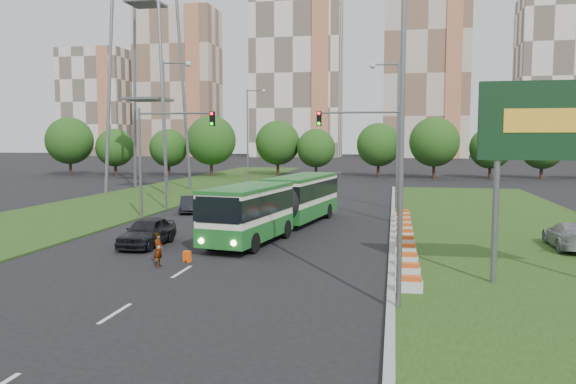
% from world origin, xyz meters
% --- Properties ---
extents(ground, '(360.00, 360.00, 0.00)m').
position_xyz_m(ground, '(0.00, 0.00, 0.00)').
color(ground, black).
rests_on(ground, ground).
extents(grass_median, '(14.00, 60.00, 0.15)m').
position_xyz_m(grass_median, '(13.00, 8.00, 0.07)').
color(grass_median, '#224012').
rests_on(grass_median, ground).
extents(median_kerb, '(0.30, 60.00, 0.18)m').
position_xyz_m(median_kerb, '(6.05, 8.00, 0.09)').
color(median_kerb, '#9A9A9A').
rests_on(median_kerb, ground).
extents(left_verge, '(12.00, 110.00, 0.10)m').
position_xyz_m(left_verge, '(-18.00, 25.00, 0.05)').
color(left_verge, '#224012').
rests_on(left_verge, ground).
extents(lane_markings, '(0.20, 100.00, 0.01)m').
position_xyz_m(lane_markings, '(-3.00, 20.00, 0.00)').
color(lane_markings, beige).
rests_on(lane_markings, ground).
extents(flower_planters, '(1.10, 20.30, 0.60)m').
position_xyz_m(flower_planters, '(6.70, 1.90, 0.45)').
color(flower_planters, silver).
rests_on(flower_planters, grass_median).
extents(billboard, '(6.00, 0.37, 8.00)m').
position_xyz_m(billboard, '(12.25, -6.00, 6.16)').
color(billboard, slate).
rests_on(billboard, ground).
extents(traffic_mast_median, '(5.76, 0.32, 8.00)m').
position_xyz_m(traffic_mast_median, '(4.78, 10.00, 5.35)').
color(traffic_mast_median, slate).
rests_on(traffic_mast_median, ground).
extents(traffic_mast_left, '(5.76, 0.32, 8.00)m').
position_xyz_m(traffic_mast_left, '(-10.38, 9.00, 5.35)').
color(traffic_mast_left, slate).
rests_on(traffic_mast_left, ground).
extents(street_lamps, '(36.00, 60.00, 12.00)m').
position_xyz_m(street_lamps, '(-3.00, 10.00, 6.00)').
color(street_lamps, slate).
rests_on(street_lamps, ground).
extents(tree_line, '(120.00, 8.00, 9.00)m').
position_xyz_m(tree_line, '(10.00, 55.00, 4.50)').
color(tree_line, '#1F4612').
rests_on(tree_line, ground).
extents(apartment_tower_west, '(26.00, 15.00, 48.00)m').
position_xyz_m(apartment_tower_west, '(-65.00, 150.00, 24.00)').
color(apartment_tower_west, beige).
rests_on(apartment_tower_west, ground).
extents(apartment_tower_cwest, '(28.00, 15.00, 52.00)m').
position_xyz_m(apartment_tower_cwest, '(-25.00, 150.00, 26.00)').
color(apartment_tower_cwest, silver).
rests_on(apartment_tower_cwest, ground).
extents(apartment_tower_ceast, '(25.00, 15.00, 50.00)m').
position_xyz_m(apartment_tower_ceast, '(15.00, 150.00, 25.00)').
color(apartment_tower_ceast, beige).
rests_on(apartment_tower_ceast, ground).
extents(apartment_tower_east, '(27.00, 15.00, 47.00)m').
position_xyz_m(apartment_tower_east, '(55.00, 150.00, 23.50)').
color(apartment_tower_east, silver).
rests_on(apartment_tower_east, ground).
extents(midrise_west, '(22.00, 14.00, 36.00)m').
position_xyz_m(midrise_west, '(-95.00, 150.00, 18.00)').
color(midrise_west, silver).
rests_on(midrise_west, ground).
extents(articulated_bus, '(2.68, 17.17, 2.83)m').
position_xyz_m(articulated_bus, '(-1.04, 5.51, 1.73)').
color(articulated_bus, silver).
rests_on(articulated_bus, ground).
extents(car_left_near, '(1.87, 4.61, 1.57)m').
position_xyz_m(car_left_near, '(-7.03, -0.76, 0.78)').
color(car_left_near, black).
rests_on(car_left_near, ground).
extents(car_left_far, '(2.53, 4.14, 1.29)m').
position_xyz_m(car_left_far, '(-9.77, 12.88, 0.64)').
color(car_left_far, black).
rests_on(car_left_far, ground).
extents(car_median, '(1.99, 4.75, 1.37)m').
position_xyz_m(car_median, '(15.08, 1.97, 0.83)').
color(car_median, '#94989D').
rests_on(car_median, grass_median).
extents(pedestrian, '(0.40, 0.59, 1.57)m').
position_xyz_m(pedestrian, '(-4.39, -5.30, 0.79)').
color(pedestrian, gray).
rests_on(pedestrian, ground).
extents(shopping_trolley, '(0.31, 0.33, 0.53)m').
position_xyz_m(shopping_trolley, '(-3.48, -4.12, 0.26)').
color(shopping_trolley, '#F4520C').
rests_on(shopping_trolley, ground).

